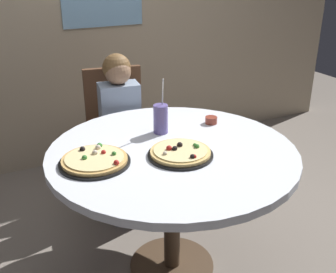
% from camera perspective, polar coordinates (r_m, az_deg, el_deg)
% --- Properties ---
extents(ground_plane, '(8.00, 8.00, 0.00)m').
position_cam_1_polar(ground_plane, '(2.49, 0.54, -17.56)').
color(ground_plane, slate).
extents(dining_table, '(1.27, 1.27, 0.75)m').
position_cam_1_polar(dining_table, '(2.11, 0.61, -4.02)').
color(dining_table, silver).
rests_on(dining_table, ground_plane).
extents(chair_wooden, '(0.45, 0.45, 0.95)m').
position_cam_1_polar(chair_wooden, '(2.90, -7.08, 1.06)').
color(chair_wooden, brown).
rests_on(chair_wooden, ground_plane).
extents(diner_child, '(0.30, 0.43, 1.08)m').
position_cam_1_polar(diner_child, '(2.76, -6.21, -1.20)').
color(diner_child, '#3F4766').
rests_on(diner_child, ground_plane).
extents(pizza_veggie, '(0.32, 0.32, 0.05)m').
position_cam_1_polar(pizza_veggie, '(1.99, 1.64, -2.30)').
color(pizza_veggie, black).
rests_on(pizza_veggie, dining_table).
extents(pizza_cheese, '(0.34, 0.34, 0.05)m').
position_cam_1_polar(pizza_cheese, '(1.95, -10.17, -3.26)').
color(pizza_cheese, black).
rests_on(pizza_cheese, dining_table).
extents(soda_cup, '(0.08, 0.08, 0.31)m').
position_cam_1_polar(soda_cup, '(2.23, -1.03, 2.49)').
color(soda_cup, '#6659A5').
rests_on(soda_cup, dining_table).
extents(sauce_bowl, '(0.07, 0.07, 0.04)m').
position_cam_1_polar(sauce_bowl, '(2.40, 6.03, 2.28)').
color(sauce_bowl, brown).
rests_on(sauce_bowl, dining_table).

